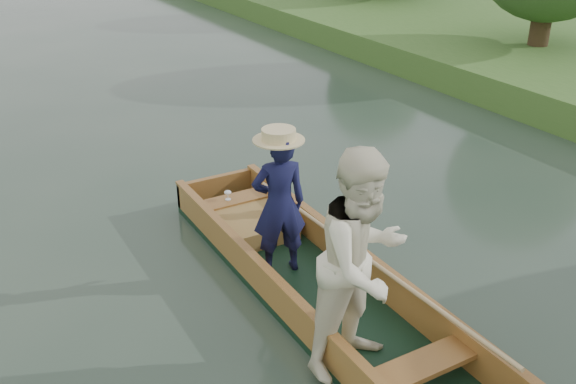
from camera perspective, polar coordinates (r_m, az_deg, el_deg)
ground at (r=6.71m, az=2.58°, el=-9.28°), size 120.00×120.00×0.00m
punt at (r=5.97m, az=3.46°, el=-5.80°), size 1.37×5.00×2.07m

